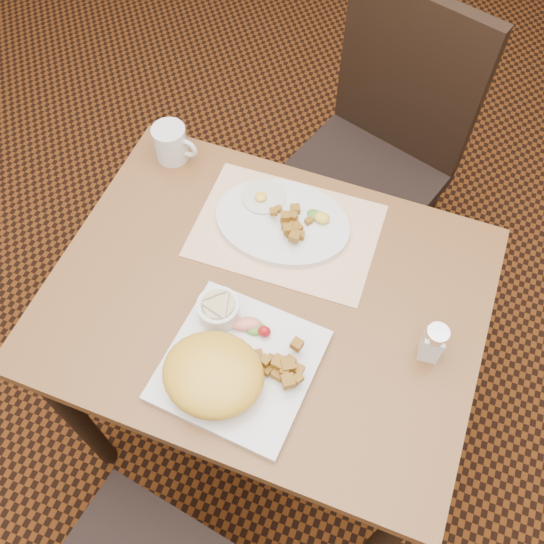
% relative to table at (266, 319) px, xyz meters
% --- Properties ---
extents(ground, '(8.00, 8.00, 0.00)m').
position_rel_table_xyz_m(ground, '(0.00, 0.00, -0.64)').
color(ground, black).
rests_on(ground, ground).
extents(table, '(0.90, 0.70, 0.75)m').
position_rel_table_xyz_m(table, '(0.00, 0.00, 0.00)').
color(table, brown).
rests_on(table, ground).
extents(chair_far, '(0.53, 0.54, 0.97)m').
position_rel_table_xyz_m(chair_far, '(0.08, 0.68, -0.10)').
color(chair_far, black).
rests_on(chair_far, ground).
extents(placemat, '(0.41, 0.29, 0.00)m').
position_rel_table_xyz_m(placemat, '(-0.02, 0.17, 0.11)').
color(placemat, white).
rests_on(placemat, table).
extents(plate_square, '(0.30, 0.30, 0.02)m').
position_rel_table_xyz_m(plate_square, '(0.01, -0.17, 0.12)').
color(plate_square, silver).
rests_on(plate_square, table).
extents(plate_oval, '(0.31, 0.24, 0.02)m').
position_rel_table_xyz_m(plate_oval, '(-0.03, 0.18, 0.12)').
color(plate_oval, silver).
rests_on(plate_oval, placemat).
extents(hollandaise_mound, '(0.20, 0.17, 0.07)m').
position_rel_table_xyz_m(hollandaise_mound, '(-0.02, -0.22, 0.16)').
color(hollandaise_mound, yellow).
rests_on(hollandaise_mound, plate_square).
extents(ramekin, '(0.08, 0.08, 0.05)m').
position_rel_table_xyz_m(ramekin, '(-0.07, -0.09, 0.15)').
color(ramekin, silver).
rests_on(ramekin, plate_square).
extents(garnish_sq, '(0.09, 0.05, 0.03)m').
position_rel_table_xyz_m(garnish_sq, '(0.01, -0.09, 0.14)').
color(garnish_sq, '#387223').
rests_on(garnish_sq, plate_square).
extents(fried_egg, '(0.10, 0.10, 0.02)m').
position_rel_table_xyz_m(fried_egg, '(-0.09, 0.22, 0.13)').
color(fried_egg, white).
rests_on(fried_egg, plate_oval).
extents(garnish_ov, '(0.06, 0.04, 0.02)m').
position_rel_table_xyz_m(garnish_ov, '(0.04, 0.21, 0.14)').
color(garnish_ov, '#387223').
rests_on(garnish_ov, plate_oval).
extents(salt_shaker, '(0.05, 0.05, 0.10)m').
position_rel_table_xyz_m(salt_shaker, '(0.35, -0.01, 0.16)').
color(salt_shaker, white).
rests_on(salt_shaker, table).
extents(coffee_mug, '(0.11, 0.08, 0.09)m').
position_rel_table_xyz_m(coffee_mug, '(-0.35, 0.28, 0.15)').
color(coffee_mug, silver).
rests_on(coffee_mug, table).
extents(home_fries_sq, '(0.11, 0.10, 0.04)m').
position_rel_table_xyz_m(home_fries_sq, '(0.10, -0.15, 0.14)').
color(home_fries_sq, '#A06B19').
rests_on(home_fries_sq, plate_square).
extents(home_fries_ov, '(0.10, 0.10, 0.03)m').
position_rel_table_xyz_m(home_fries_ov, '(-0.01, 0.17, 0.14)').
color(home_fries_ov, '#A06B19').
rests_on(home_fries_ov, plate_oval).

